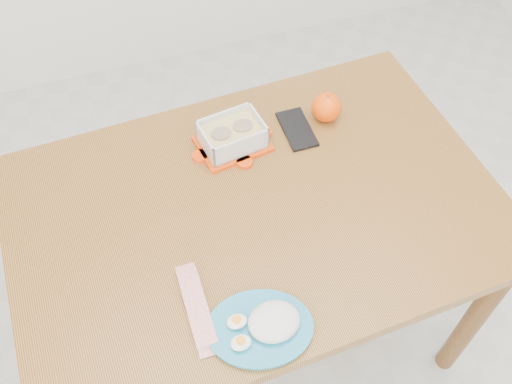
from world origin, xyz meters
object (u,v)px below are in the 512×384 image
object	(u,v)px
food_container	(232,136)
smartphone	(297,129)
orange_fruit	(326,107)
rice_plate	(264,325)
dining_table	(256,227)

from	to	relation	value
food_container	smartphone	xyz separation A→B (m)	(0.19, -0.00, -0.03)
orange_fruit	rice_plate	size ratio (longest dim) A/B	0.30
rice_plate	smartphone	size ratio (longest dim) A/B	1.81
dining_table	rice_plate	distance (m)	0.35
dining_table	smartphone	world-z (taller)	smartphone
dining_table	food_container	distance (m)	0.26
food_container	dining_table	bearing A→B (deg)	-99.71
dining_table	rice_plate	size ratio (longest dim) A/B	4.61
dining_table	smartphone	size ratio (longest dim) A/B	8.36
dining_table	orange_fruit	xyz separation A→B (m)	(0.29, 0.23, 0.14)
rice_plate	food_container	bearing A→B (deg)	92.98
dining_table	smartphone	xyz separation A→B (m)	(0.19, 0.21, 0.10)
smartphone	food_container	bearing A→B (deg)	179.67
dining_table	orange_fruit	bearing A→B (deg)	36.11
dining_table	food_container	world-z (taller)	food_container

